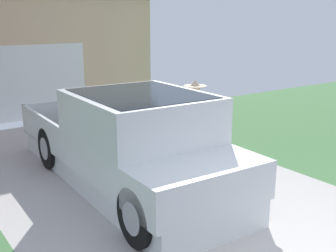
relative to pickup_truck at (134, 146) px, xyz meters
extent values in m
cube|color=#BAB3AE|center=(0.32, 0.86, -0.80)|extent=(5.20, 9.00, 0.06)
cube|color=silver|center=(0.02, 0.52, -0.56)|extent=(1.96, 5.59, 0.42)
cube|color=silver|center=(-0.01, -0.22, 0.29)|extent=(2.01, 2.28, 1.27)
cube|color=#1E2833|center=(-0.01, -0.22, 0.67)|extent=(1.77, 2.09, 0.53)
cube|color=silver|center=(-0.06, -1.79, -0.07)|extent=(1.97, 0.98, 0.56)
cube|color=black|center=(0.07, 2.08, -0.32)|extent=(2.01, 2.46, 0.06)
cube|color=silver|center=(1.00, 2.05, -0.04)|extent=(0.14, 2.40, 0.61)
cube|color=silver|center=(-0.87, 2.11, -0.04)|extent=(0.14, 2.40, 0.61)
cube|color=silver|center=(0.10, 3.25, -0.04)|extent=(1.94, 0.12, 0.61)
cube|color=black|center=(1.04, -1.03, 0.57)|extent=(0.11, 0.18, 0.20)
cylinder|color=black|center=(0.78, -1.68, -0.37)|extent=(0.29, 0.81, 0.80)
cylinder|color=#9E9EA3|center=(0.78, -1.68, -0.37)|extent=(0.29, 0.45, 0.44)
cylinder|color=black|center=(-0.89, -1.62, -0.37)|extent=(0.29, 0.81, 0.80)
cylinder|color=#9E9EA3|center=(-0.89, -1.62, -0.37)|extent=(0.29, 0.45, 0.44)
cylinder|color=black|center=(0.90, 1.82, -0.37)|extent=(0.29, 0.81, 0.80)
cylinder|color=#9E9EA3|center=(0.90, 1.82, -0.37)|extent=(0.29, 0.45, 0.44)
cylinder|color=black|center=(-0.78, 1.87, -0.37)|extent=(0.29, 0.81, 0.80)
cylinder|color=#9E9EA3|center=(-0.78, 1.87, -0.37)|extent=(0.29, 0.45, 0.44)
cylinder|color=navy|center=(1.70, 0.42, -0.34)|extent=(0.15, 0.15, 0.86)
cylinder|color=navy|center=(1.40, 0.23, -0.34)|extent=(0.15, 0.15, 0.86)
cylinder|color=silver|center=(1.55, 0.32, 0.37)|extent=(0.31, 0.31, 0.60)
cylinder|color=beige|center=(1.71, 0.42, 0.35)|extent=(0.09, 0.09, 0.57)
cylinder|color=beige|center=(1.40, 0.22, 0.35)|extent=(0.09, 0.09, 0.57)
sphere|color=beige|center=(1.55, 0.32, 0.79)|extent=(0.20, 0.20, 0.20)
cylinder|color=#D1B78E|center=(1.55, 0.32, 0.83)|extent=(0.44, 0.44, 0.01)
cone|color=#D1B78E|center=(1.55, 0.32, 0.89)|extent=(0.21, 0.21, 0.11)
cube|color=brown|center=(1.56, 0.14, -0.67)|extent=(0.36, 0.16, 0.20)
torus|color=brown|center=(1.56, 0.14, -0.52)|extent=(0.32, 0.02, 0.32)
cube|color=white|center=(0.46, 6.10, 0.29)|extent=(2.80, 0.06, 2.12)
camera|label=1|loc=(-3.43, -5.83, 2.09)|focal=44.98mm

